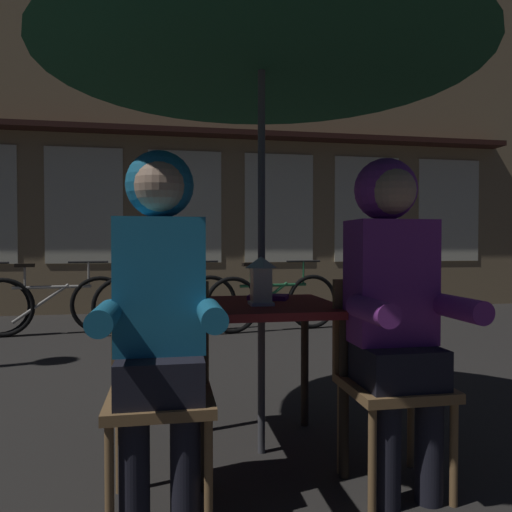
{
  "coord_description": "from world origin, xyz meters",
  "views": [
    {
      "loc": [
        -0.45,
        -2.3,
        1.03
      ],
      "look_at": [
        0.0,
        0.15,
        0.97
      ],
      "focal_mm": 33.72,
      "sensor_mm": 36.0,
      "label": 1
    }
  ],
  "objects_px": {
    "chair_left": "(161,380)",
    "lantern": "(261,280)",
    "bicycle_second": "(52,304)",
    "book": "(268,297)",
    "chair_right": "(386,368)",
    "patio_umbrella": "(262,31)",
    "cafe_table": "(261,324)",
    "person_right_hooded": "(393,287)",
    "person_left_hooded": "(160,291)",
    "bicycle_third": "(167,303)",
    "bicycle_fourth": "(273,302)"
  },
  "relations": [
    {
      "from": "person_left_hooded",
      "to": "person_right_hooded",
      "type": "bearing_deg",
      "value": 0.0
    },
    {
      "from": "person_right_hooded",
      "to": "bicycle_fourth",
      "type": "relative_size",
      "value": 0.84
    },
    {
      "from": "chair_left",
      "to": "person_left_hooded",
      "type": "height_order",
      "value": "person_left_hooded"
    },
    {
      "from": "patio_umbrella",
      "to": "bicycle_third",
      "type": "bearing_deg",
      "value": 97.96
    },
    {
      "from": "bicycle_second",
      "to": "person_left_hooded",
      "type": "bearing_deg",
      "value": -71.88
    },
    {
      "from": "lantern",
      "to": "person_left_hooded",
      "type": "distance_m",
      "value": 0.58
    },
    {
      "from": "cafe_table",
      "to": "bicycle_second",
      "type": "xyz_separation_m",
      "value": [
        -1.75,
        3.46,
        -0.29
      ]
    },
    {
      "from": "lantern",
      "to": "chair_right",
      "type": "bearing_deg",
      "value": -30.49
    },
    {
      "from": "cafe_table",
      "to": "chair_left",
      "type": "height_order",
      "value": "chair_left"
    },
    {
      "from": "person_right_hooded",
      "to": "bicycle_third",
      "type": "relative_size",
      "value": 0.84
    },
    {
      "from": "lantern",
      "to": "bicycle_third",
      "type": "xyz_separation_m",
      "value": [
        -0.45,
        3.44,
        -0.51
      ]
    },
    {
      "from": "chair_left",
      "to": "book",
      "type": "height_order",
      "value": "chair_left"
    },
    {
      "from": "chair_right",
      "to": "bicycle_third",
      "type": "distance_m",
      "value": 3.85
    },
    {
      "from": "cafe_table",
      "to": "person_left_hooded",
      "type": "xyz_separation_m",
      "value": [
        -0.48,
        -0.43,
        0.21
      ]
    },
    {
      "from": "chair_right",
      "to": "bicycle_third",
      "type": "height_order",
      "value": "chair_right"
    },
    {
      "from": "chair_left",
      "to": "bicycle_fourth",
      "type": "bearing_deg",
      "value": 70.9
    },
    {
      "from": "bicycle_second",
      "to": "book",
      "type": "distance_m",
      "value": 3.79
    },
    {
      "from": "bicycle_third",
      "to": "bicycle_second",
      "type": "bearing_deg",
      "value": 175.72
    },
    {
      "from": "cafe_table",
      "to": "chair_right",
      "type": "xyz_separation_m",
      "value": [
        0.48,
        -0.37,
        -0.15
      ]
    },
    {
      "from": "lantern",
      "to": "chair_left",
      "type": "bearing_deg",
      "value": -147.72
    },
    {
      "from": "chair_right",
      "to": "book",
      "type": "bearing_deg",
      "value": 128.57
    },
    {
      "from": "patio_umbrella",
      "to": "person_left_hooded",
      "type": "xyz_separation_m",
      "value": [
        -0.48,
        -0.43,
        -1.21
      ]
    },
    {
      "from": "chair_right",
      "to": "person_right_hooded",
      "type": "height_order",
      "value": "person_right_hooded"
    },
    {
      "from": "lantern",
      "to": "patio_umbrella",
      "type": "bearing_deg",
      "value": 77.57
    },
    {
      "from": "patio_umbrella",
      "to": "cafe_table",
      "type": "bearing_deg",
      "value": 0.0
    },
    {
      "from": "bicycle_second",
      "to": "book",
      "type": "relative_size",
      "value": 8.37
    },
    {
      "from": "chair_left",
      "to": "bicycle_second",
      "type": "bearing_deg",
      "value": 108.37
    },
    {
      "from": "person_left_hooded",
      "to": "book",
      "type": "xyz_separation_m",
      "value": [
        0.54,
        0.58,
        -0.09
      ]
    },
    {
      "from": "chair_left",
      "to": "bicycle_third",
      "type": "relative_size",
      "value": 0.52
    },
    {
      "from": "cafe_table",
      "to": "bicycle_second",
      "type": "distance_m",
      "value": 3.88
    },
    {
      "from": "cafe_table",
      "to": "person_left_hooded",
      "type": "height_order",
      "value": "person_left_hooded"
    },
    {
      "from": "person_left_hooded",
      "to": "bicycle_third",
      "type": "height_order",
      "value": "person_left_hooded"
    },
    {
      "from": "person_right_hooded",
      "to": "patio_umbrella",
      "type": "bearing_deg",
      "value": 138.43
    },
    {
      "from": "bicycle_second",
      "to": "patio_umbrella",
      "type": "bearing_deg",
      "value": -63.14
    },
    {
      "from": "book",
      "to": "patio_umbrella",
      "type": "bearing_deg",
      "value": -91.97
    },
    {
      "from": "patio_umbrella",
      "to": "book",
      "type": "relative_size",
      "value": 11.55
    },
    {
      "from": "chair_left",
      "to": "chair_right",
      "type": "relative_size",
      "value": 1.0
    },
    {
      "from": "chair_left",
      "to": "lantern",
      "type": "bearing_deg",
      "value": 32.28
    },
    {
      "from": "bicycle_second",
      "to": "bicycle_third",
      "type": "height_order",
      "value": "same"
    },
    {
      "from": "patio_umbrella",
      "to": "book",
      "type": "xyz_separation_m",
      "value": [
        0.06,
        0.15,
        -1.31
      ]
    },
    {
      "from": "lantern",
      "to": "chair_right",
      "type": "xyz_separation_m",
      "value": [
        0.5,
        -0.29,
        -0.37
      ]
    },
    {
      "from": "patio_umbrella",
      "to": "chair_right",
      "type": "xyz_separation_m",
      "value": [
        0.48,
        -0.37,
        -1.57
      ]
    },
    {
      "from": "bicycle_fourth",
      "to": "book",
      "type": "height_order",
      "value": "bicycle_fourth"
    },
    {
      "from": "bicycle_third",
      "to": "bicycle_fourth",
      "type": "distance_m",
      "value": 1.25
    },
    {
      "from": "bicycle_third",
      "to": "person_right_hooded",
      "type": "bearing_deg",
      "value": -75.92
    },
    {
      "from": "bicycle_third",
      "to": "bicycle_fourth",
      "type": "height_order",
      "value": "same"
    },
    {
      "from": "chair_right",
      "to": "person_left_hooded",
      "type": "relative_size",
      "value": 0.62
    },
    {
      "from": "person_right_hooded",
      "to": "bicycle_second",
      "type": "xyz_separation_m",
      "value": [
        -2.23,
        3.88,
        -0.5
      ]
    },
    {
      "from": "cafe_table",
      "to": "person_right_hooded",
      "type": "relative_size",
      "value": 0.53
    },
    {
      "from": "chair_right",
      "to": "person_right_hooded",
      "type": "bearing_deg",
      "value": -90.0
    }
  ]
}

